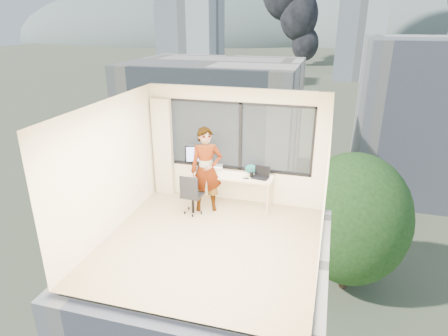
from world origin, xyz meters
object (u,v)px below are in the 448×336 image
(monitor, at_px, (198,157))
(laptop, at_px, (260,173))
(chair, at_px, (193,193))
(desk, at_px, (232,190))
(game_console, at_px, (216,167))
(person, at_px, (206,170))
(handbag, at_px, (251,169))

(monitor, height_order, laptop, monitor)
(chair, distance_m, monitor, 0.88)
(chair, height_order, monitor, monitor)
(desk, xyz_separation_m, monitor, (-0.80, 0.07, 0.67))
(desk, relative_size, chair, 1.93)
(monitor, distance_m, game_console, 0.48)
(person, distance_m, laptop, 1.16)
(person, relative_size, game_console, 6.29)
(monitor, height_order, handbag, monitor)
(laptop, bearing_deg, person, -154.76)
(person, relative_size, handbag, 6.71)
(laptop, xyz_separation_m, handbag, (-0.24, 0.20, -0.00))
(chair, xyz_separation_m, laptop, (1.36, 0.55, 0.40))
(desk, bearing_deg, monitor, 175.27)
(game_console, xyz_separation_m, laptop, (1.07, -0.27, 0.08))
(monitor, distance_m, laptop, 1.46)
(desk, xyz_separation_m, person, (-0.48, -0.35, 0.56))
(person, bearing_deg, chair, -155.78)
(desk, relative_size, laptop, 4.93)
(chair, height_order, person, person)
(monitor, relative_size, handbag, 2.13)
(desk, distance_m, person, 0.82)
(person, bearing_deg, desk, 14.71)
(handbag, bearing_deg, game_console, 154.08)
(monitor, height_order, game_console, monitor)
(laptop, distance_m, handbag, 0.31)
(game_console, bearing_deg, person, -106.99)
(person, xyz_separation_m, laptop, (1.12, 0.31, -0.07))
(person, xyz_separation_m, handbag, (0.88, 0.51, -0.08))
(chair, bearing_deg, monitor, 100.08)
(desk, xyz_separation_m, laptop, (0.64, -0.04, 0.49))
(laptop, bearing_deg, desk, -173.95)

